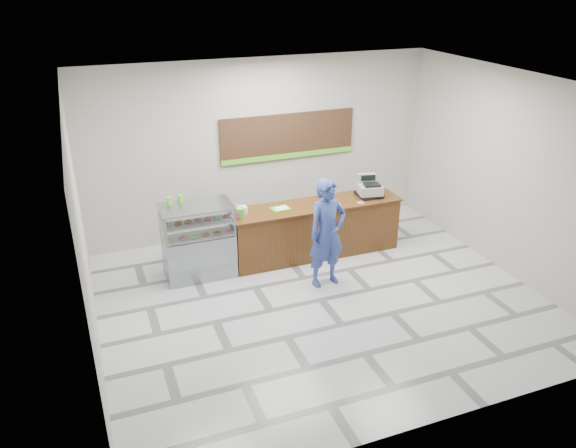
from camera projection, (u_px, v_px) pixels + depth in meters
name	position (u px, v px, depth m)	size (l,w,h in m)	color
floor	(321.00, 300.00, 9.25)	(7.00, 7.00, 0.00)	#BCBCC1
back_wall	(262.00, 148.00, 11.08)	(7.00, 7.00, 0.00)	#B2ADA3
ceiling	(328.00, 85.00, 7.80)	(7.00, 7.00, 0.00)	silver
sales_counter	(315.00, 229.00, 10.54)	(3.26, 0.76, 1.03)	#5C3814
display_case	(198.00, 240.00, 9.75)	(1.22, 0.72, 1.33)	gray
menu_board	(288.00, 137.00, 11.14)	(2.80, 0.06, 0.90)	black
cash_register	(369.00, 188.00, 10.64)	(0.52, 0.53, 0.41)	black
card_terminal	(377.00, 195.00, 10.68)	(0.09, 0.17, 0.04)	black
serving_tray	(280.00, 209.00, 10.10)	(0.37, 0.29, 0.02)	#4EB010
napkin_box	(242.00, 210.00, 9.90)	(0.15, 0.15, 0.13)	white
straw_cup	(237.00, 213.00, 9.81)	(0.08, 0.08, 0.12)	silver
promo_box	(238.00, 213.00, 9.73)	(0.20, 0.13, 0.18)	#58BD2B
donut_decal	(361.00, 203.00, 10.38)	(0.15, 0.15, 0.00)	#DD4F81
green_cup_left	(169.00, 201.00, 9.48)	(0.09, 0.09, 0.13)	#58BD2B
green_cup_right	(180.00, 199.00, 9.59)	(0.08, 0.08, 0.13)	#58BD2B
customer	(327.00, 233.00, 9.37)	(0.69, 0.45, 1.90)	#2F4390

